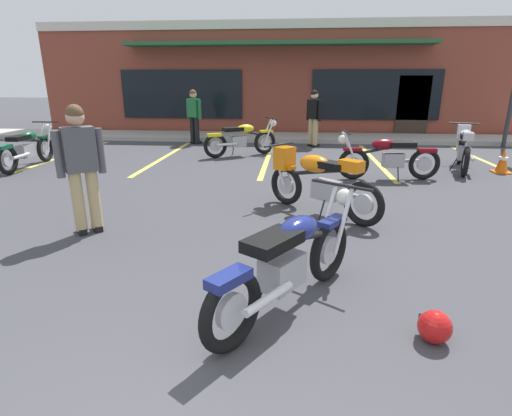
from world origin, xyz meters
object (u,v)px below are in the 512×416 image
object	(u,v)px
motorcycle_foreground_classic	(290,261)
motorcycle_blue_standard	(388,157)
motorcycle_green_cafe_racer	(316,179)
person_in_black_shirt	(314,115)
person_by_back_row	(194,113)
helmet_on_pavement	(435,327)
motorcycle_red_sportbike	(27,148)
motorcycle_black_cruiser	(242,139)
motorcycle_silver_naked	(464,146)
person_in_shorts_foreground	(81,163)
traffic_cone	(503,161)

from	to	relation	value
motorcycle_foreground_classic	motorcycle_blue_standard	xyz separation A→B (m)	(1.92, 5.07, 0.00)
motorcycle_green_cafe_racer	person_in_black_shirt	size ratio (longest dim) A/B	1.03
person_by_back_row	person_in_black_shirt	bearing A→B (deg)	-3.30
person_by_back_row	helmet_on_pavement	bearing A→B (deg)	-66.33
motorcycle_green_cafe_racer	motorcycle_red_sportbike	bearing A→B (deg)	157.24
motorcycle_red_sportbike	motorcycle_green_cafe_racer	xyz separation A→B (m)	(6.47, -2.72, 0.07)
motorcycle_foreground_classic	person_by_back_row	world-z (taller)	person_by_back_row
motorcycle_blue_standard	person_in_black_shirt	xyz separation A→B (m)	(-1.35, 4.10, 0.49)
motorcycle_black_cruiser	person_by_back_row	size ratio (longest dim) A/B	1.12
motorcycle_green_cafe_racer	person_by_back_row	world-z (taller)	person_by_back_row
person_in_black_shirt	helmet_on_pavement	xyz separation A→B (m)	(0.57, -9.54, -0.82)
motorcycle_red_sportbike	helmet_on_pavement	bearing A→B (deg)	-38.88
helmet_on_pavement	person_in_black_shirt	bearing A→B (deg)	93.41
motorcycle_red_sportbike	motorcycle_foreground_classic	bearing A→B (deg)	-41.79
motorcycle_silver_naked	person_in_shorts_foreground	size ratio (longest dim) A/B	1.22
motorcycle_black_cruiser	helmet_on_pavement	size ratio (longest dim) A/B	7.21
motorcycle_foreground_classic	motorcycle_silver_naked	distance (m)	7.33
motorcycle_blue_standard	person_in_shorts_foreground	world-z (taller)	person_in_shorts_foreground
motorcycle_green_cafe_racer	person_in_shorts_foreground	distance (m)	3.28
motorcycle_green_cafe_racer	motorcycle_black_cruiser	bearing A→B (deg)	110.48
motorcycle_red_sportbike	motorcycle_blue_standard	distance (m)	8.05
motorcycle_foreground_classic	traffic_cone	distance (m)	7.49
motorcycle_blue_standard	motorcycle_red_sportbike	bearing A→B (deg)	177.15
motorcycle_green_cafe_racer	helmet_on_pavement	size ratio (longest dim) A/B	6.63
motorcycle_green_cafe_racer	person_in_black_shirt	world-z (taller)	person_in_black_shirt
person_by_back_row	motorcycle_foreground_classic	bearing A→B (deg)	-71.49
motorcycle_red_sportbike	motorcycle_green_cafe_racer	bearing A→B (deg)	-22.76
traffic_cone	person_in_shorts_foreground	bearing A→B (deg)	-149.19
motorcycle_blue_standard	person_in_shorts_foreground	distance (m)	5.78
person_in_shorts_foreground	motorcycle_silver_naked	bearing A→B (deg)	35.46
motorcycle_red_sportbike	motorcycle_black_cruiser	size ratio (longest dim) A/B	1.12
motorcycle_foreground_classic	motorcycle_green_cafe_racer	world-z (taller)	same
traffic_cone	helmet_on_pavement	bearing A→B (deg)	-118.56
motorcycle_green_cafe_racer	traffic_cone	size ratio (longest dim) A/B	3.25
motorcycle_silver_naked	motorcycle_blue_standard	xyz separation A→B (m)	(-1.91, -1.18, -0.07)
motorcycle_green_cafe_racer	person_by_back_row	size ratio (longest dim) A/B	1.03
person_in_shorts_foreground	motorcycle_blue_standard	bearing A→B (deg)	36.96
motorcycle_black_cruiser	motorcycle_silver_naked	world-z (taller)	same
motorcycle_black_cruiser	traffic_cone	xyz separation A→B (m)	(5.96, -1.50, -0.20)
person_by_back_row	motorcycle_red_sportbike	bearing A→B (deg)	-127.26
motorcycle_silver_naked	person_in_shorts_foreground	xyz separation A→B (m)	(-6.52, -4.64, 0.42)
person_in_black_shirt	helmet_on_pavement	distance (m)	9.60
motorcycle_silver_naked	motorcycle_green_cafe_racer	world-z (taller)	same
person_in_shorts_foreground	helmet_on_pavement	bearing A→B (deg)	-27.45
motorcycle_black_cruiser	person_by_back_row	xyz separation A→B (m)	(-1.75, 1.95, 0.49)
motorcycle_silver_naked	person_in_black_shirt	world-z (taller)	person_in_black_shirt
motorcycle_silver_naked	person_in_black_shirt	size ratio (longest dim) A/B	1.22
person_in_shorts_foreground	motorcycle_foreground_classic	bearing A→B (deg)	-30.87
helmet_on_pavement	motorcycle_red_sportbike	bearing A→B (deg)	141.12
motorcycle_blue_standard	motorcycle_green_cafe_racer	distance (m)	2.80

